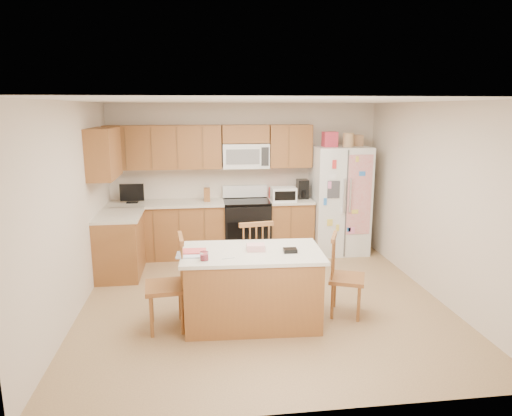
{
  "coord_description": "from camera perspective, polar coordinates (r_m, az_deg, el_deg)",
  "views": [
    {
      "loc": [
        -0.77,
        -5.44,
        2.42
      ],
      "look_at": [
        -0.04,
        0.35,
        1.14
      ],
      "focal_mm": 32.0,
      "sensor_mm": 36.0,
      "label": 1
    }
  ],
  "objects": [
    {
      "name": "ground",
      "position": [
        6.0,
        0.81,
        -11.38
      ],
      "size": [
        4.5,
        4.5,
        0.0
      ],
      "primitive_type": "plane",
      "color": "#865F44",
      "rests_on": "ground"
    },
    {
      "name": "room_shell",
      "position": [
        5.58,
        0.85,
        2.3
      ],
      "size": [
        4.6,
        4.6,
        2.52
      ],
      "color": "beige",
      "rests_on": "ground"
    },
    {
      "name": "cabinetry",
      "position": [
        7.39,
        -8.69,
        0.5
      ],
      "size": [
        3.36,
        1.56,
        2.15
      ],
      "color": "brown",
      "rests_on": "ground"
    },
    {
      "name": "stove",
      "position": [
        7.66,
        -1.19,
        -2.31
      ],
      "size": [
        0.76,
        0.65,
        1.13
      ],
      "color": "black",
      "rests_on": "ground"
    },
    {
      "name": "refrigerator",
      "position": [
        7.82,
        10.37,
        1.15
      ],
      "size": [
        0.9,
        0.79,
        2.04
      ],
      "color": "white",
      "rests_on": "ground"
    },
    {
      "name": "island",
      "position": [
        5.26,
        -0.51,
        -9.78
      ],
      "size": [
        1.64,
        0.98,
        0.94
      ],
      "color": "brown",
      "rests_on": "ground"
    },
    {
      "name": "windsor_chair_left",
      "position": [
        5.19,
        -10.94,
        -9.5
      ],
      "size": [
        0.48,
        0.5,
        1.06
      ],
      "color": "brown",
      "rests_on": "ground"
    },
    {
      "name": "windsor_chair_back",
      "position": [
        5.88,
        -0.36,
        -6.68
      ],
      "size": [
        0.51,
        0.49,
        1.05
      ],
      "color": "brown",
      "rests_on": "ground"
    },
    {
      "name": "windsor_chair_right",
      "position": [
        5.55,
        11.04,
        -8.52
      ],
      "size": [
        0.53,
        0.54,
        0.97
      ],
      "color": "brown",
      "rests_on": "ground"
    }
  ]
}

